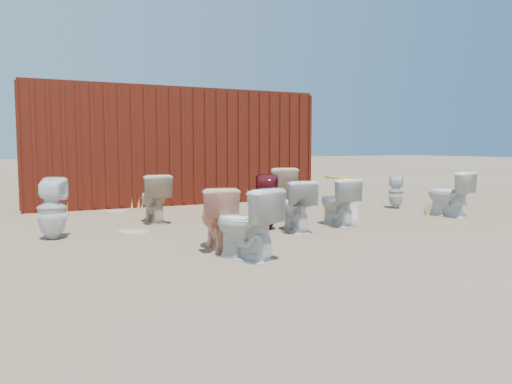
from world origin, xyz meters
name	(u,v)px	position (x,y,z in m)	size (l,w,h in m)	color
ground	(276,237)	(0.00, 0.00, 0.00)	(100.00, 100.00, 0.00)	brown
shipping_container	(167,146)	(0.00, 5.20, 1.20)	(6.00, 2.40, 2.40)	#54180E
toilet_front_a	(246,224)	(-0.90, -1.02, 0.38)	(0.43, 0.75, 0.76)	silver
toilet_front_pink	(217,218)	(-0.97, -0.39, 0.37)	(0.41, 0.72, 0.73)	#F8A98F
toilet_front_c	(296,206)	(0.47, 0.28, 0.36)	(0.41, 0.71, 0.73)	white
toilet_front_maroon	(266,202)	(0.17, 0.62, 0.40)	(0.36, 0.36, 0.79)	#5B0F16
toilet_front_e	(449,194)	(3.60, 0.46, 0.39)	(0.43, 0.76, 0.78)	white
toilet_back_a	(52,209)	(-2.66, 1.12, 0.40)	(0.36, 0.37, 0.80)	white
toilet_back_beige_left	(154,198)	(-1.12, 1.96, 0.38)	(0.43, 0.75, 0.77)	beige
toilet_back_beige_right	(282,191)	(1.17, 1.95, 0.42)	(0.47, 0.82, 0.83)	beige
toilet_back_yellowlid	(338,202)	(1.30, 0.45, 0.36)	(0.40, 0.71, 0.72)	white
toilet_back_e	(396,192)	(3.57, 1.75, 0.32)	(0.29, 0.29, 0.64)	silver
yellow_lid	(338,177)	(1.30, 0.45, 0.74)	(0.37, 0.46, 0.03)	gold
loose_tank	(344,210)	(1.68, 0.81, 0.17)	(0.50, 0.20, 0.35)	white
loose_lid_near	(116,212)	(-1.44, 3.50, 0.01)	(0.38, 0.49, 0.02)	#C6B38F
loose_lid_far	(134,232)	(-1.62, 1.13, 0.01)	(0.36, 0.47, 0.02)	#C7BE90
weed_clump_a	(58,212)	(-2.48, 2.73, 0.15)	(0.36, 0.36, 0.31)	#B3A147
weed_clump_b	(224,206)	(0.32, 2.57, 0.13)	(0.32, 0.32, 0.25)	#B3A147
weed_clump_c	(313,197)	(2.48, 3.00, 0.15)	(0.36, 0.36, 0.29)	#B3A147
weed_clump_d	(134,205)	(-1.13, 3.44, 0.12)	(0.30, 0.30, 0.24)	#B3A147
weed_clump_e	(258,196)	(1.44, 3.50, 0.17)	(0.34, 0.34, 0.34)	#B3A147
weed_clump_f	(426,208)	(3.38, 0.76, 0.12)	(0.28, 0.28, 0.24)	#B3A147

